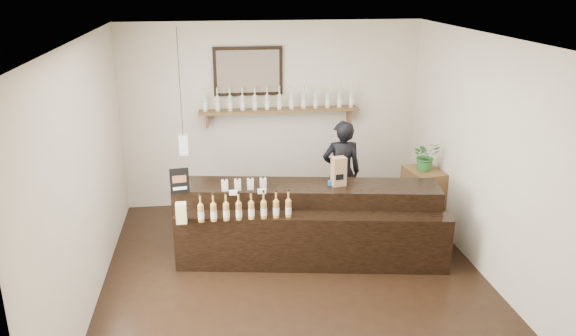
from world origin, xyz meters
The scene contains 10 objects.
ground centered at (0.00, 0.00, 0.00)m, with size 5.00×5.00×0.00m, color black.
room_shell centered at (0.00, 0.00, 1.70)m, with size 5.00×5.00×5.00m.
back_wall_decor centered at (-0.14, 2.37, 1.75)m, with size 2.66×0.96×1.69m.
counter centered at (0.23, 0.58, 0.44)m, with size 3.37×1.41×1.08m.
promo_sign centered at (-1.32, 0.62, 1.09)m, with size 0.23×0.05×0.32m.
paper_bag centered at (0.63, 0.63, 1.11)m, with size 0.19×0.15×0.37m.
tape_dispenser centered at (0.57, 0.65, 0.97)m, with size 0.12×0.05×0.10m.
side_cabinet centered at (2.00, 1.25, 0.43)m, with size 0.51×0.64×0.85m.
potted_plant centered at (2.00, 1.25, 1.06)m, with size 0.37×0.32×0.41m, color #2C6F2D.
shopkeeper centered at (0.89, 1.55, 0.86)m, with size 0.63×0.41×1.72m, color black.
Camera 1 is at (-0.87, -5.79, 3.42)m, focal length 35.00 mm.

